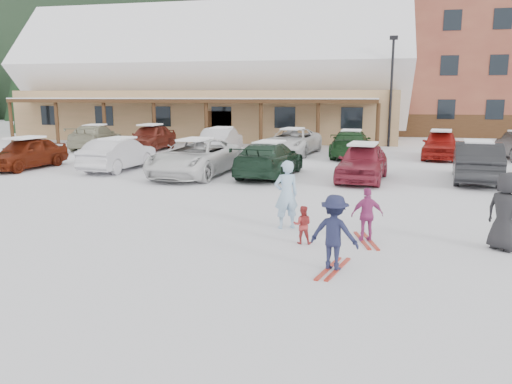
% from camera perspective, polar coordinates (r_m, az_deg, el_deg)
% --- Properties ---
extents(ground, '(160.00, 160.00, 0.00)m').
position_cam_1_polar(ground, '(11.15, -2.59, -5.95)').
color(ground, white).
rests_on(ground, ground).
extents(forested_hillside, '(300.00, 70.00, 38.00)m').
position_cam_1_polar(forested_hillside, '(96.65, 10.90, 20.16)').
color(forested_hillside, black).
rests_on(forested_hillside, ground).
extents(day_lodge, '(29.12, 12.50, 10.38)m').
position_cam_1_polar(day_lodge, '(40.03, -5.12, 11.92)').
color(day_lodge, tan).
rests_on(day_lodge, ground).
extents(alpine_hotel, '(31.48, 14.01, 21.48)m').
position_cam_1_polar(alpine_hotel, '(49.97, 26.41, 16.05)').
color(alpine_hotel, brown).
rests_on(alpine_hotel, ground).
extents(lamp_post, '(0.50, 0.25, 6.90)m').
position_cam_1_polar(lamp_post, '(33.32, 15.22, 11.65)').
color(lamp_post, black).
rests_on(lamp_post, ground).
extents(conifer_0, '(4.40, 4.40, 10.20)m').
position_cam_1_polar(conifer_0, '(49.55, -24.06, 12.87)').
color(conifer_0, black).
rests_on(conifer_0, ground).
extents(conifer_2, '(5.28, 5.28, 12.24)m').
position_cam_1_polar(conifer_2, '(61.81, -20.58, 13.61)').
color(conifer_2, black).
rests_on(conifer_2, ground).
extents(conifer_3, '(3.96, 3.96, 9.18)m').
position_cam_1_polar(conifer_3, '(54.45, 15.84, 12.53)').
color(conifer_3, black).
rests_on(conifer_3, ground).
extents(adult_skier, '(0.74, 0.65, 1.70)m').
position_cam_1_polar(adult_skier, '(12.27, 3.47, -0.30)').
color(adult_skier, '#9CC1E1').
rests_on(adult_skier, ground).
extents(toddler_red, '(0.44, 0.36, 0.86)m').
position_cam_1_polar(toddler_red, '(11.11, 5.34, -3.75)').
color(toddler_red, '#A83030').
rests_on(toddler_red, ground).
extents(child_navy, '(1.04, 0.76, 1.44)m').
position_cam_1_polar(child_navy, '(9.47, 8.93, -4.61)').
color(child_navy, '#1A1D3B').
rests_on(child_navy, ground).
extents(skis_child_navy, '(0.55, 1.40, 0.03)m').
position_cam_1_polar(skis_child_navy, '(9.68, 8.81, -8.64)').
color(skis_child_navy, '#A52517').
rests_on(skis_child_navy, ground).
extents(child_magenta, '(0.77, 0.46, 1.23)m').
position_cam_1_polar(child_magenta, '(11.46, 12.59, -2.56)').
color(child_magenta, '#A73778').
rests_on(child_magenta, ground).
extents(skis_child_magenta, '(0.52, 1.41, 0.03)m').
position_cam_1_polar(skis_child_magenta, '(11.61, 12.47, -5.44)').
color(skis_child_magenta, '#A52517').
rests_on(skis_child_magenta, ground).
extents(bystander_dark, '(0.96, 0.95, 1.68)m').
position_cam_1_polar(bystander_dark, '(11.76, 26.62, -2.00)').
color(bystander_dark, black).
rests_on(bystander_dark, ground).
extents(parked_car_0, '(2.07, 4.27, 1.41)m').
position_cam_1_polar(parked_car_0, '(24.71, -24.78, 4.06)').
color(parked_car_0, '#5B1A0A').
rests_on(parked_car_0, ground).
extents(parked_car_1, '(1.82, 4.38, 1.41)m').
position_cam_1_polar(parked_car_1, '(22.84, -15.44, 4.19)').
color(parked_car_1, silver).
rests_on(parked_car_1, ground).
extents(parked_car_2, '(3.02, 5.64, 1.51)m').
position_cam_1_polar(parked_car_2, '(20.61, -6.95, 3.95)').
color(parked_car_2, silver).
rests_on(parked_car_2, ground).
extents(parked_car_3, '(2.47, 5.02, 1.41)m').
position_cam_1_polar(parked_car_3, '(20.32, 1.52, 3.78)').
color(parked_car_3, '#1A3323').
rests_on(parked_car_3, ground).
extents(parked_car_4, '(2.22, 4.39, 1.43)m').
position_cam_1_polar(parked_car_4, '(19.73, 12.07, 3.36)').
color(parked_car_4, maroon).
rests_on(parked_car_4, ground).
extents(parked_car_5, '(2.29, 4.84, 1.53)m').
position_cam_1_polar(parked_car_5, '(20.88, 23.91, 3.21)').
color(parked_car_5, '#232325').
rests_on(parked_car_5, ground).
extents(parked_car_7, '(2.91, 5.38, 1.48)m').
position_cam_1_polar(parked_car_7, '(32.41, -17.87, 6.01)').
color(parked_car_7, '#9A977A').
rests_on(parked_car_7, ground).
extents(parked_car_8, '(1.88, 4.58, 1.55)m').
position_cam_1_polar(parked_car_8, '(30.64, -11.97, 6.11)').
color(parked_car_8, maroon).
rests_on(parked_car_8, ground).
extents(parked_car_9, '(1.70, 4.51, 1.47)m').
position_cam_1_polar(parked_car_9, '(28.45, -3.95, 5.88)').
color(parked_car_9, silver).
rests_on(parked_car_9, ground).
extents(parked_car_10, '(3.11, 5.48, 1.44)m').
position_cam_1_polar(parked_car_10, '(28.10, 4.16, 5.79)').
color(parked_car_10, white).
rests_on(parked_car_10, ground).
extents(parked_car_11, '(2.21, 5.03, 1.44)m').
position_cam_1_polar(parked_car_11, '(27.08, 10.80, 5.42)').
color(parked_car_11, '#193C1C').
rests_on(parked_car_11, ground).
extents(parked_car_12, '(2.45, 4.56, 1.48)m').
position_cam_1_polar(parked_car_12, '(27.76, 20.33, 5.11)').
color(parked_car_12, '#A71B15').
rests_on(parked_car_12, ground).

